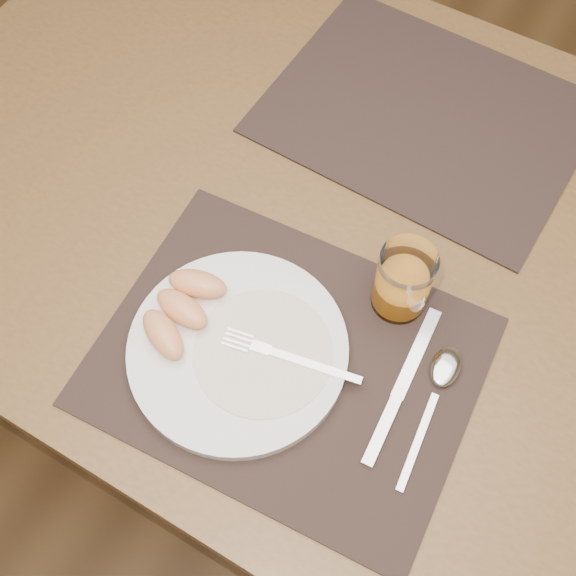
# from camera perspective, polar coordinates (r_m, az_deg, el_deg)

# --- Properties ---
(ground) EXTENTS (5.00, 5.00, 0.00)m
(ground) POSITION_cam_1_polar(r_m,az_deg,el_deg) (1.67, 3.28, -9.19)
(ground) COLOR #55391D
(ground) RESTS_ON ground
(table) EXTENTS (1.40, 0.90, 0.75)m
(table) POSITION_cam_1_polar(r_m,az_deg,el_deg) (1.06, 5.11, 2.53)
(table) COLOR brown
(table) RESTS_ON ground
(placemat_near) EXTENTS (0.47, 0.38, 0.00)m
(placemat_near) POSITION_cam_1_polar(r_m,az_deg,el_deg) (0.89, -0.04, -5.78)
(placemat_near) COLOR #2E211C
(placemat_near) RESTS_ON table
(placemat_far) EXTENTS (0.46, 0.36, 0.00)m
(placemat_far) POSITION_cam_1_polar(r_m,az_deg,el_deg) (1.12, 10.78, 13.23)
(placemat_far) COLOR #2E211C
(placemat_far) RESTS_ON table
(plate) EXTENTS (0.27, 0.27, 0.02)m
(plate) POSITION_cam_1_polar(r_m,az_deg,el_deg) (0.89, -3.98, -4.89)
(plate) COLOR white
(plate) RESTS_ON placemat_near
(plate_dressing) EXTENTS (0.17, 0.17, 0.00)m
(plate_dressing) POSITION_cam_1_polar(r_m,az_deg,el_deg) (0.87, -1.99, -5.06)
(plate_dressing) COLOR white
(plate_dressing) RESTS_ON plate
(fork) EXTENTS (0.17, 0.05, 0.00)m
(fork) POSITION_cam_1_polar(r_m,az_deg,el_deg) (0.87, -0.68, -5.24)
(fork) COLOR silver
(fork) RESTS_ON plate
(knife) EXTENTS (0.03, 0.22, 0.01)m
(knife) POSITION_cam_1_polar(r_m,az_deg,el_deg) (0.88, 8.58, -8.55)
(knife) COLOR silver
(knife) RESTS_ON placemat_near
(spoon) EXTENTS (0.04, 0.19, 0.01)m
(spoon) POSITION_cam_1_polar(r_m,az_deg,el_deg) (0.89, 12.07, -6.91)
(spoon) COLOR silver
(spoon) RESTS_ON placemat_near
(juice_glass) EXTENTS (0.07, 0.07, 0.11)m
(juice_glass) POSITION_cam_1_polar(r_m,az_deg,el_deg) (0.89, 9.05, 0.39)
(juice_glass) COLOR white
(juice_glass) RESTS_ON placemat_near
(grapefruit_wedges) EXTENTS (0.09, 0.14, 0.03)m
(grapefruit_wedges) POSITION_cam_1_polar(r_m,az_deg,el_deg) (0.89, -8.45, -1.62)
(grapefruit_wedges) COLOR #EB9860
(grapefruit_wedges) RESTS_ON plate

